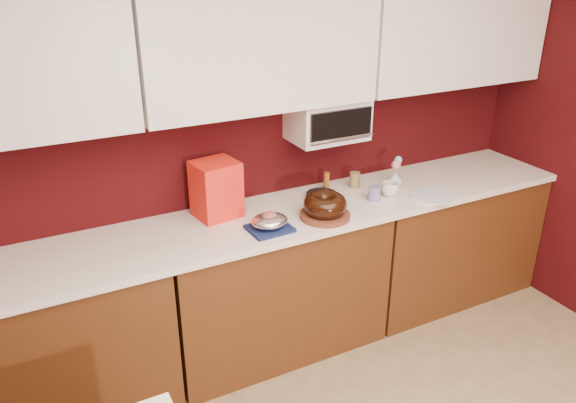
% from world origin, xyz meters
% --- Properties ---
extents(wall_back, '(4.00, 0.02, 2.50)m').
position_xyz_m(wall_back, '(0.00, 2.25, 1.25)').
color(wall_back, '#370709').
rests_on(wall_back, floor).
extents(base_cabinet_left, '(1.31, 0.58, 0.86)m').
position_xyz_m(base_cabinet_left, '(-1.33, 1.94, 0.43)').
color(base_cabinet_left, '#4E280F').
rests_on(base_cabinet_left, floor).
extents(base_cabinet_center, '(1.31, 0.58, 0.86)m').
position_xyz_m(base_cabinet_center, '(0.00, 1.94, 0.43)').
color(base_cabinet_center, '#4E280F').
rests_on(base_cabinet_center, floor).
extents(base_cabinet_right, '(1.31, 0.58, 0.86)m').
position_xyz_m(base_cabinet_right, '(1.33, 1.94, 0.43)').
color(base_cabinet_right, '#4E280F').
rests_on(base_cabinet_right, floor).
extents(countertop, '(4.00, 0.62, 0.04)m').
position_xyz_m(countertop, '(0.00, 1.94, 0.88)').
color(countertop, silver).
rests_on(countertop, base_cabinet_center).
extents(upper_cabinet_center, '(1.31, 0.33, 0.70)m').
position_xyz_m(upper_cabinet_center, '(0.00, 2.08, 1.85)').
color(upper_cabinet_center, white).
rests_on(upper_cabinet_center, wall_back).
extents(upper_cabinet_right, '(1.31, 0.33, 0.70)m').
position_xyz_m(upper_cabinet_right, '(1.33, 2.08, 1.85)').
color(upper_cabinet_right, white).
rests_on(upper_cabinet_right, wall_back).
extents(toaster_oven, '(0.45, 0.30, 0.25)m').
position_xyz_m(toaster_oven, '(0.45, 2.10, 1.38)').
color(toaster_oven, white).
rests_on(toaster_oven, upper_cabinet_center).
extents(toaster_oven_door, '(0.40, 0.02, 0.18)m').
position_xyz_m(toaster_oven_door, '(0.45, 1.94, 1.38)').
color(toaster_oven_door, black).
rests_on(toaster_oven_door, toaster_oven).
extents(toaster_oven_handle, '(0.42, 0.02, 0.02)m').
position_xyz_m(toaster_oven_handle, '(0.45, 1.93, 1.30)').
color(toaster_oven_handle, silver).
rests_on(toaster_oven_handle, toaster_oven).
extents(cake_base, '(0.36, 0.36, 0.03)m').
position_xyz_m(cake_base, '(0.26, 1.78, 0.91)').
color(cake_base, brown).
rests_on(cake_base, countertop).
extents(bundt_cake, '(0.27, 0.27, 0.10)m').
position_xyz_m(bundt_cake, '(0.26, 1.78, 0.98)').
color(bundt_cake, black).
rests_on(bundt_cake, cake_base).
extents(navy_towel, '(0.24, 0.20, 0.02)m').
position_xyz_m(navy_towel, '(-0.09, 1.79, 0.91)').
color(navy_towel, '#15204F').
rests_on(navy_towel, countertop).
extents(foil_ham_nest, '(0.25, 0.23, 0.07)m').
position_xyz_m(foil_ham_nest, '(-0.09, 1.79, 0.96)').
color(foil_ham_nest, white).
rests_on(foil_ham_nest, navy_towel).
extents(roasted_ham, '(0.11, 0.10, 0.06)m').
position_xyz_m(roasted_ham, '(-0.09, 1.79, 0.98)').
color(roasted_ham, '#A2574A').
rests_on(roasted_ham, foil_ham_nest).
extents(pandoro_box, '(0.27, 0.25, 0.33)m').
position_xyz_m(pandoro_box, '(-0.28, 2.09, 1.06)').
color(pandoro_box, red).
rests_on(pandoro_box, countertop).
extents(dark_pan, '(0.23, 0.23, 0.03)m').
position_xyz_m(dark_pan, '(0.38, 2.03, 0.92)').
color(dark_pan, black).
rests_on(dark_pan, countertop).
extents(coffee_mug, '(0.13, 0.13, 0.10)m').
position_xyz_m(coffee_mug, '(0.78, 1.87, 0.95)').
color(coffee_mug, silver).
rests_on(coffee_mug, countertop).
extents(blue_jar, '(0.08, 0.08, 0.09)m').
position_xyz_m(blue_jar, '(0.65, 1.86, 0.94)').
color(blue_jar, navy).
rests_on(blue_jar, countertop).
extents(flower_vase, '(0.09, 0.09, 0.11)m').
position_xyz_m(flower_vase, '(0.90, 1.98, 0.96)').
color(flower_vase, silver).
rests_on(flower_vase, countertop).
extents(flower_pink, '(0.06, 0.06, 0.06)m').
position_xyz_m(flower_pink, '(0.90, 1.98, 1.05)').
color(flower_pink, '#D87D81').
rests_on(flower_pink, flower_vase).
extents(flower_blue, '(0.05, 0.05, 0.05)m').
position_xyz_m(flower_blue, '(0.93, 2.00, 1.07)').
color(flower_blue, '#99C4F5').
rests_on(flower_blue, flower_vase).
extents(china_plate, '(0.32, 0.32, 0.01)m').
position_xyz_m(china_plate, '(0.98, 1.73, 0.91)').
color(china_plate, white).
rests_on(china_plate, countertop).
extents(amber_bottle, '(0.05, 0.05, 0.11)m').
position_xyz_m(amber_bottle, '(0.48, 2.14, 0.96)').
color(amber_bottle, brown).
rests_on(amber_bottle, countertop).
extents(paper_cup, '(0.08, 0.08, 0.10)m').
position_xyz_m(paper_cup, '(0.66, 2.08, 0.95)').
color(paper_cup, olive).
rests_on(paper_cup, countertop).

